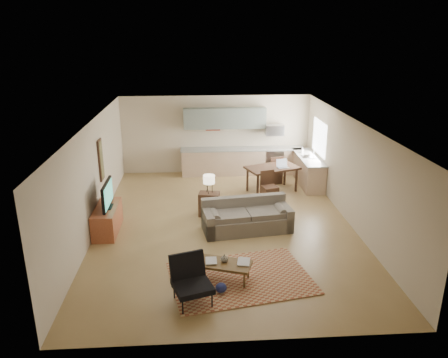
{
  "coord_description": "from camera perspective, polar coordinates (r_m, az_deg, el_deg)",
  "views": [
    {
      "loc": [
        -0.72,
        -10.33,
        4.81
      ],
      "look_at": [
        0.0,
        0.3,
        1.15
      ],
      "focal_mm": 35.0,
      "sensor_mm": 36.0,
      "label": 1
    }
  ],
  "objects": [
    {
      "name": "wall_art_left",
      "position": [
        11.96,
        -15.75,
        2.41
      ],
      "size": [
        0.06,
        0.42,
        1.1
      ],
      "primitive_type": null,
      "color": "olive",
      "rests_on": "room"
    },
    {
      "name": "dining_chair_near",
      "position": [
        12.86,
        5.98,
        -0.98
      ],
      "size": [
        0.53,
        0.55,
        0.9
      ],
      "primitive_type": null,
      "rotation": [
        0.0,
        0.0,
        0.26
      ],
      "color": "#372217",
      "rests_on": "floor"
    },
    {
      "name": "room",
      "position": [
        10.92,
        0.11,
        0.48
      ],
      "size": [
        9.0,
        9.0,
        9.0
      ],
      "color": "olive",
      "rests_on": "ground"
    },
    {
      "name": "dining_chair_far",
      "position": [
        14.42,
        6.53,
        1.31
      ],
      "size": [
        0.56,
        0.58,
        0.94
      ],
      "primitive_type": null,
      "rotation": [
        0.0,
        0.0,
        3.43
      ],
      "color": "#372217",
      "rests_on": "floor"
    },
    {
      "name": "triptych",
      "position": [
        15.13,
        -1.45,
        7.28
      ],
      "size": [
        1.7,
        0.04,
        0.5
      ],
      "primitive_type": null,
      "color": "beige",
      "rests_on": "room"
    },
    {
      "name": "coffee_table",
      "position": [
        9.0,
        -0.7,
        -11.87
      ],
      "size": [
        1.41,
        0.91,
        0.4
      ],
      "primitive_type": null,
      "rotation": [
        0.0,
        0.0,
        -0.33
      ],
      "color": "#503818",
      "rests_on": "floor"
    },
    {
      "name": "soap_bottle",
      "position": [
        14.76,
        10.2,
        3.75
      ],
      "size": [
        0.11,
        0.11,
        0.19
      ],
      "primitive_type": "imported",
      "rotation": [
        0.0,
        0.0,
        0.14
      ],
      "color": "beige",
      "rests_on": "kitchen_counter_right"
    },
    {
      "name": "dining_table",
      "position": [
        13.66,
        6.26,
        -0.01
      ],
      "size": [
        1.79,
        1.39,
        0.8
      ],
      "primitive_type": null,
      "rotation": [
        0.0,
        0.0,
        0.36
      ],
      "color": "#372217",
      "rests_on": "floor"
    },
    {
      "name": "kitchen_counter_right",
      "position": [
        14.49,
        10.91,
        1.13
      ],
      "size": [
        0.64,
        2.26,
        0.92
      ],
      "primitive_type": null,
      "color": "tan",
      "rests_on": "ground"
    },
    {
      "name": "console_table",
      "position": [
        11.86,
        -1.94,
        -3.29
      ],
      "size": [
        0.61,
        0.46,
        0.65
      ],
      "primitive_type": null,
      "rotation": [
        0.0,
        0.0,
        -0.17
      ],
      "color": "#372217",
      "rests_on": "floor"
    },
    {
      "name": "sofa",
      "position": [
        10.96,
        3.03,
        -4.81
      ],
      "size": [
        2.4,
        1.31,
        0.8
      ],
      "primitive_type": null,
      "rotation": [
        0.0,
        0.0,
        0.14
      ],
      "color": "#665E52",
      "rests_on": "floor"
    },
    {
      "name": "book_a",
      "position": [
        8.92,
        -2.44,
        -10.66
      ],
      "size": [
        0.23,
        0.31,
        0.03
      ],
      "primitive_type": "imported",
      "rotation": [
        0.0,
        0.0,
        -0.0
      ],
      "color": "maroon",
      "rests_on": "coffee_table"
    },
    {
      "name": "tv",
      "position": [
        11.06,
        -15.02,
        -2.02
      ],
      "size": [
        0.11,
        1.08,
        0.65
      ],
      "primitive_type": null,
      "color": "black",
      "rests_on": "tv_credenza"
    },
    {
      "name": "window_right",
      "position": [
        14.28,
        12.34,
        5.32
      ],
      "size": [
        0.02,
        1.4,
        1.05
      ],
      "primitive_type": "cube",
      "color": "white",
      "rests_on": "room"
    },
    {
      "name": "table_lamp",
      "position": [
        11.65,
        -1.97,
        -0.64
      ],
      "size": [
        0.4,
        0.4,
        0.52
      ],
      "primitive_type": null,
      "rotation": [
        0.0,
        0.0,
        -0.33
      ],
      "color": "beige",
      "rests_on": "console_table"
    },
    {
      "name": "vase",
      "position": [
        8.88,
        0.04,
        -10.27
      ],
      "size": [
        0.23,
        0.23,
        0.16
      ],
      "primitive_type": "imported",
      "rotation": [
        0.0,
        0.0,
        -0.26
      ],
      "color": "black",
      "rests_on": "coffee_table"
    },
    {
      "name": "upper_cabinets",
      "position": [
        14.98,
        0.11,
        7.94
      ],
      "size": [
        2.8,
        0.34,
        0.7
      ],
      "primitive_type": "cube",
      "color": "slate",
      "rests_on": "room"
    },
    {
      "name": "laptop",
      "position": [
        13.46,
        7.74,
        1.99
      ],
      "size": [
        0.38,
        0.31,
        0.25
      ],
      "primitive_type": null,
      "rotation": [
        0.0,
        0.0,
        0.19
      ],
      "color": "#A5A8AD",
      "rests_on": "dining_table"
    },
    {
      "name": "kitchen_range",
      "position": [
        15.4,
        6.47,
        2.38
      ],
      "size": [
        0.62,
        0.62,
        0.9
      ],
      "primitive_type": "cube",
      "color": "#A5A8AD",
      "rests_on": "ground"
    },
    {
      "name": "armchair",
      "position": [
        8.2,
        -4.15,
        -13.29
      ],
      "size": [
        0.98,
        0.98,
        0.89
      ],
      "primitive_type": null,
      "rotation": [
        0.0,
        0.0,
        0.32
      ],
      "color": "black",
      "rests_on": "floor"
    },
    {
      "name": "tv_credenza",
      "position": [
        11.31,
        -15.01,
        -5.1
      ],
      "size": [
        0.54,
        1.41,
        0.65
      ],
      "primitive_type": null,
      "color": "brown",
      "rests_on": "floor"
    },
    {
      "name": "kitchen_microwave",
      "position": [
        15.14,
        6.61,
        6.39
      ],
      "size": [
        0.62,
        0.4,
        0.35
      ],
      "primitive_type": "cube",
      "color": "#A5A8AD",
      "rests_on": "room"
    },
    {
      "name": "book_b",
      "position": [
        8.91,
        1.77,
        -10.71
      ],
      "size": [
        0.37,
        0.43,
        0.03
      ],
      "primitive_type": "imported",
      "rotation": [
        0.0,
        0.0,
        -0.19
      ],
      "color": "navy",
      "rests_on": "coffee_table"
    },
    {
      "name": "rug",
      "position": [
        9.13,
        2.18,
        -12.79
      ],
      "size": [
        3.1,
        2.42,
        0.02
      ],
      "primitive_type": "cube",
      "rotation": [
        0.0,
        0.0,
        0.19
      ],
      "color": "brown",
      "rests_on": "floor"
    },
    {
      "name": "kitchen_counter_back",
      "position": [
        15.24,
        2.4,
        2.35
      ],
      "size": [
        4.26,
        0.64,
        0.92
      ],
      "primitive_type": null,
      "color": "tan",
      "rests_on": "ground"
    }
  ]
}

